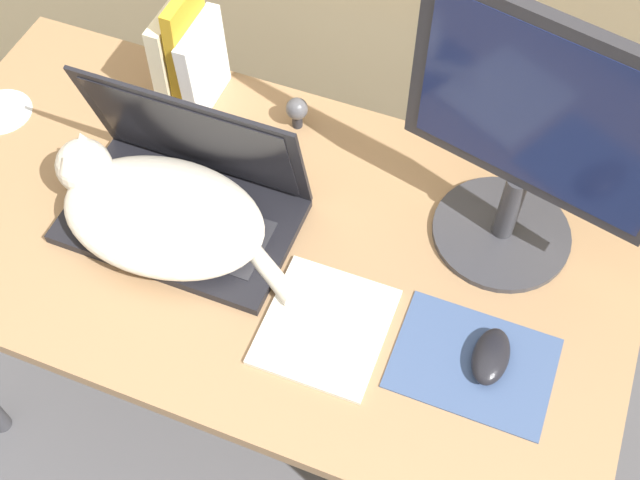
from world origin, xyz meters
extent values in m
cube|color=#93704C|center=(0.00, 0.35, 0.74)|extent=(1.32, 0.70, 0.03)
cylinder|color=#38383D|center=(-0.61, 0.65, 0.36)|extent=(0.04, 0.04, 0.73)
cylinder|color=#38383D|center=(0.61, 0.65, 0.36)|extent=(0.04, 0.04, 0.73)
cube|color=black|center=(-0.13, 0.32, 0.77)|extent=(0.40, 0.24, 0.02)
cube|color=#28282D|center=(-0.13, 0.31, 0.78)|extent=(0.33, 0.13, 0.00)
cube|color=black|center=(-0.13, 0.41, 0.89)|extent=(0.40, 0.07, 0.23)
cube|color=black|center=(-0.13, 0.40, 0.89)|extent=(0.36, 0.06, 0.21)
ellipsoid|color=beige|center=(-0.14, 0.29, 0.81)|extent=(0.37, 0.25, 0.10)
sphere|color=beige|center=(-0.31, 0.32, 0.83)|extent=(0.10, 0.10, 0.10)
cone|color=beige|center=(-0.32, 0.35, 0.87)|extent=(0.04, 0.04, 0.03)
cone|color=beige|center=(-0.31, 0.30, 0.87)|extent=(0.04, 0.04, 0.03)
cylinder|color=beige|center=(0.06, 0.28, 0.77)|extent=(0.14, 0.10, 0.03)
cylinder|color=#333338|center=(0.40, 0.50, 0.76)|extent=(0.24, 0.24, 0.01)
cylinder|color=#333338|center=(0.40, 0.50, 0.84)|extent=(0.04, 0.04, 0.14)
cube|color=#28282D|center=(0.40, 0.50, 1.07)|extent=(0.40, 0.12, 0.32)
cube|color=navy|center=(0.40, 0.49, 1.07)|extent=(0.37, 0.09, 0.28)
cube|color=#384C75|center=(0.42, 0.25, 0.76)|extent=(0.25, 0.18, 0.00)
ellipsoid|color=black|center=(0.44, 0.26, 0.78)|extent=(0.06, 0.10, 0.03)
cube|color=beige|center=(-0.27, 0.61, 0.86)|extent=(0.03, 0.13, 0.20)
cube|color=gold|center=(-0.24, 0.61, 0.88)|extent=(0.03, 0.12, 0.24)
cube|color=white|center=(-0.21, 0.61, 0.85)|extent=(0.03, 0.14, 0.18)
cube|color=silver|center=(0.18, 0.22, 0.76)|extent=(0.20, 0.21, 0.01)
cylinder|color=#232328|center=(-0.03, 0.61, 0.77)|extent=(0.02, 0.02, 0.02)
sphere|color=#4C4C51|center=(-0.03, 0.61, 0.80)|extent=(0.04, 0.04, 0.04)
cylinder|color=silver|center=(-0.58, 0.43, 0.76)|extent=(0.12, 0.12, 0.00)
camera|label=1|loc=(0.39, -0.35, 1.90)|focal=45.00mm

